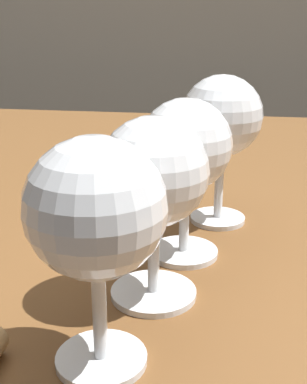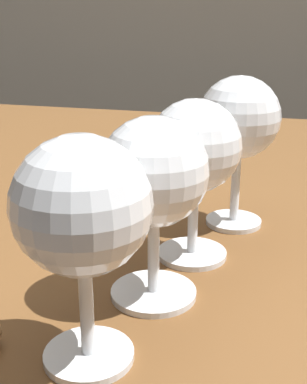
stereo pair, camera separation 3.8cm
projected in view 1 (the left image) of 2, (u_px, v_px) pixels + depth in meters
dining_table at (147, 248)px, 0.69m from camera, size 1.22×0.94×0.71m
wine_glass_rose at (96, 212)px, 0.30m from camera, size 0.08×0.08×0.15m
wine_glass_port at (154, 178)px, 0.38m from camera, size 0.08×0.08×0.14m
wine_glass_empty at (186, 150)px, 0.44m from camera, size 0.08×0.08×0.14m
wine_glass_chardonnay at (222, 118)px, 0.52m from camera, size 0.08×0.08×0.15m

